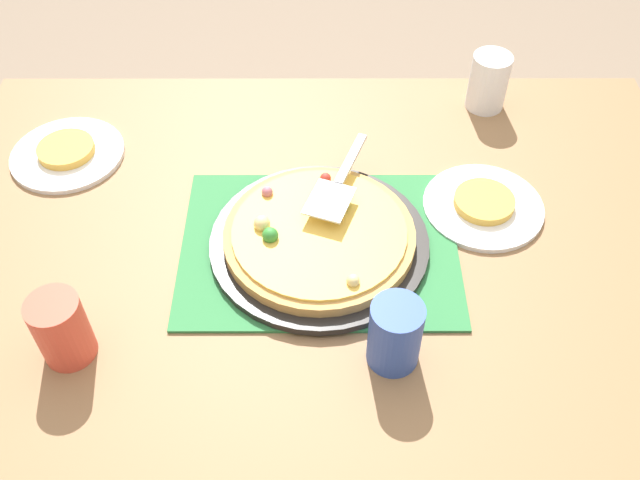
{
  "coord_description": "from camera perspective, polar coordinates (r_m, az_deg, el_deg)",
  "views": [
    {
      "loc": [
        0.0,
        0.82,
        1.68
      ],
      "look_at": [
        0.0,
        0.0,
        0.77
      ],
      "focal_mm": 39.9,
      "sensor_mm": 36.0,
      "label": 1
    }
  ],
  "objects": [
    {
      "name": "plate_near_left",
      "position": [
        1.49,
        -19.54,
        6.5
      ],
      "size": [
        0.22,
        0.22,
        0.01
      ],
      "primitive_type": "cylinder",
      "color": "white",
      "rests_on": "dining_table"
    },
    {
      "name": "cup_corner",
      "position": [
        1.06,
        6.09,
        -7.52
      ],
      "size": [
        0.08,
        0.08,
        0.12
      ],
      "primitive_type": "cylinder",
      "color": "#3351AD",
      "rests_on": "dining_table"
    },
    {
      "name": "plate_far_right",
      "position": [
        1.34,
        12.99,
        2.63
      ],
      "size": [
        0.22,
        0.22,
        0.01
      ],
      "primitive_type": "cylinder",
      "color": "white",
      "rests_on": "dining_table"
    },
    {
      "name": "pizza_pan",
      "position": [
        1.23,
        0.0,
        -0.22
      ],
      "size": [
        0.38,
        0.38,
        0.01
      ],
      "primitive_type": "cylinder",
      "color": "black",
      "rests_on": "placemat"
    },
    {
      "name": "pizza",
      "position": [
        1.22,
        -0.06,
        0.43
      ],
      "size": [
        0.33,
        0.33,
        0.05
      ],
      "color": "tan",
      "rests_on": "pizza_pan"
    },
    {
      "name": "pizza_server",
      "position": [
        1.26,
        1.56,
        4.62
      ],
      "size": [
        0.12,
        0.23,
        0.01
      ],
      "color": "silver",
      "rests_on": "pizza"
    },
    {
      "name": "placemat",
      "position": [
        1.24,
        0.0,
        -0.53
      ],
      "size": [
        0.48,
        0.36,
        0.01
      ],
      "primitive_type": "cube",
      "color": "#2D753D",
      "rests_on": "dining_table"
    },
    {
      "name": "cup_near",
      "position": [
        1.13,
        -19.97,
        -6.72
      ],
      "size": [
        0.08,
        0.08,
        0.12
      ],
      "primitive_type": "cylinder",
      "color": "#E04C38",
      "rests_on": "dining_table"
    },
    {
      "name": "ground_plane",
      "position": [
        1.87,
        0.0,
        -15.96
      ],
      "size": [
        8.0,
        8.0,
        0.0
      ],
      "primitive_type": "plane",
      "color": "#84705B"
    },
    {
      "name": "cup_far",
      "position": [
        1.54,
        13.4,
        12.25
      ],
      "size": [
        0.08,
        0.08,
        0.12
      ],
      "primitive_type": "cylinder",
      "color": "white",
      "rests_on": "dining_table"
    },
    {
      "name": "dining_table",
      "position": [
        1.33,
        0.0,
        -3.74
      ],
      "size": [
        1.4,
        1.0,
        0.75
      ],
      "color": "olive",
      "rests_on": "ground_plane"
    },
    {
      "name": "served_slice_left",
      "position": [
        1.48,
        -19.67,
        6.87
      ],
      "size": [
        0.11,
        0.11,
        0.02
      ],
      "primitive_type": "cylinder",
      "color": "gold",
      "rests_on": "plate_near_left"
    },
    {
      "name": "served_slice_right",
      "position": [
        1.33,
        13.08,
        3.02
      ],
      "size": [
        0.11,
        0.11,
        0.02
      ],
      "primitive_type": "cylinder",
      "color": "gold",
      "rests_on": "plate_far_right"
    }
  ]
}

